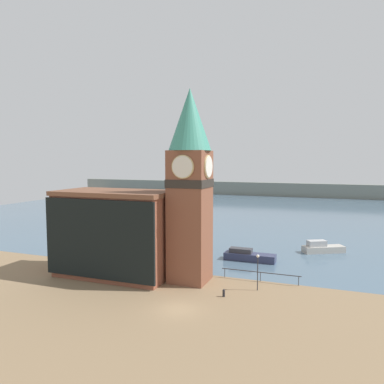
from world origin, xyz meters
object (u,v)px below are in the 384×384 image
pier_building (115,233)px  lamp_post (258,265)px  boat_near (248,256)px  boat_far (322,248)px  clock_tower (190,180)px  mooring_bollard_near (224,293)px

pier_building → lamp_post: (16.76, 0.66, -2.35)m
boat_near → lamp_post: (3.35, -11.09, 2.05)m
boat_near → boat_far: bearing=41.7°
clock_tower → mooring_bollard_near: size_ratio=28.32×
mooring_bollard_near → pier_building: bearing=170.4°
boat_far → lamp_post: (-5.85, -19.32, 2.00)m
boat_far → lamp_post: bearing=-135.8°
pier_building → boat_far: pier_building is taller
mooring_bollard_near → boat_near: bearing=92.3°
clock_tower → pier_building: 11.10m
boat_far → boat_near: bearing=-167.2°
pier_building → lamp_post: size_ratio=3.61×
pier_building → mooring_bollard_near: size_ratio=18.23×
clock_tower → boat_near: 15.78m
boat_far → mooring_bollard_near: bearing=-140.1°
boat_far → pier_building: bearing=-167.5°
lamp_post → boat_far: bearing=73.1°
mooring_bollard_near → lamp_post: lamp_post is taller
pier_building → mooring_bollard_near: pier_building is taller
boat_near → mooring_bollard_near: boat_near is taller
clock_tower → pier_building: bearing=-173.4°
boat_far → mooring_bollard_near: (-8.64, -22.34, -0.26)m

